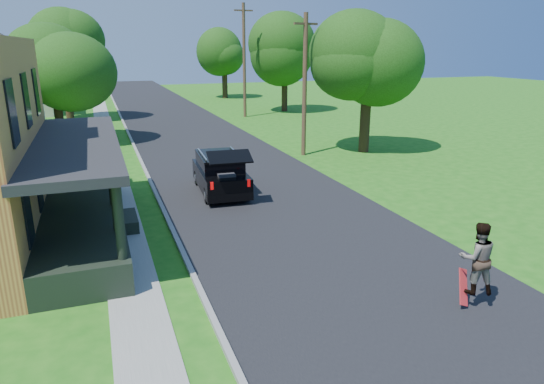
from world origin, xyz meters
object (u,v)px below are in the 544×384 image
object	(u,v)px
black_suv	(220,173)
skateboarder	(477,258)
utility_pole_near	(305,84)
tree_right_near	(368,49)

from	to	relation	value
black_suv	skateboarder	size ratio (longest dim) A/B	2.71
black_suv	skateboarder	world-z (taller)	black_suv
skateboarder	utility_pole_near	bearing A→B (deg)	-80.25
tree_right_near	utility_pole_near	xyz separation A→B (m)	(-3.62, 0.35, -1.85)
utility_pole_near	black_suv	bearing A→B (deg)	-152.64
skateboarder	tree_right_near	bearing A→B (deg)	-92.13
utility_pole_near	skateboarder	bearing A→B (deg)	-114.20
skateboarder	utility_pole_near	xyz separation A→B (m)	(2.91, 16.71, 2.71)
black_suv	utility_pole_near	bearing A→B (deg)	45.25
skateboarder	utility_pole_near	world-z (taller)	utility_pole_near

